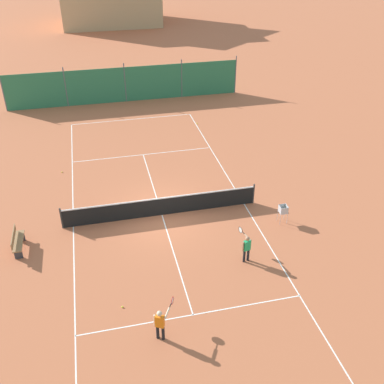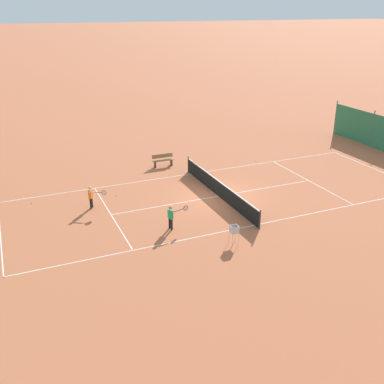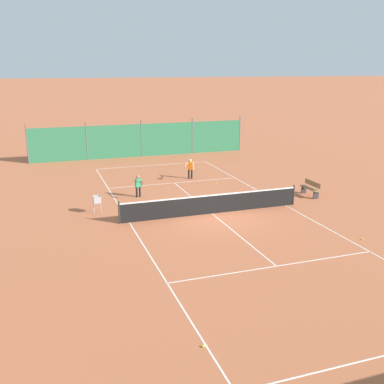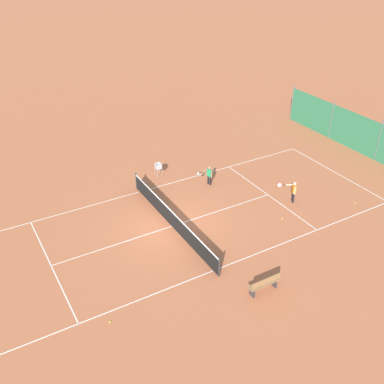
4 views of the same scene
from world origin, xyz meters
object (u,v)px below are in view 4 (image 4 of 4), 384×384
object	(u,v)px
courtside_bench	(264,284)
tennis_ball_by_net_right	(282,219)
tennis_net	(172,218)
player_far_baseline	(293,190)
tennis_ball_near_corner	(355,203)
player_near_baseline	(209,174)
ball_hopper	(158,167)
tennis_ball_alley_left	(110,322)

from	to	relation	value
courtside_bench	tennis_ball_by_net_right	bearing A→B (deg)	-47.73
tennis_net	tennis_ball_by_net_right	size ratio (longest dim) A/B	139.09
tennis_net	player_far_baseline	distance (m)	7.24
tennis_net	tennis_ball_near_corner	distance (m)	10.66
tennis_ball_by_net_right	courtside_bench	distance (m)	5.86
player_near_baseline	ball_hopper	distance (m)	3.32
tennis_net	tennis_ball_near_corner	world-z (taller)	tennis_net
tennis_net	ball_hopper	distance (m)	5.61
tennis_ball_by_net_right	courtside_bench	bearing A→B (deg)	132.27
tennis_ball_alley_left	ball_hopper	bearing A→B (deg)	-35.58
tennis_ball_near_corner	tennis_net	bearing A→B (deg)	72.21
tennis_net	ball_hopper	bearing A→B (deg)	-19.18
player_far_baseline	tennis_ball_alley_left	xyz separation A→B (m)	(-3.39, 12.41, -0.71)
tennis_net	ball_hopper	xyz separation A→B (m)	(5.30, -1.84, 0.15)
tennis_ball_by_net_right	player_near_baseline	bearing A→B (deg)	15.78
player_near_baseline	courtside_bench	size ratio (longest dim) A/B	0.83
ball_hopper	courtside_bench	xyz separation A→B (m)	(-11.64, 0.69, -0.20)
tennis_ball_near_corner	ball_hopper	bearing A→B (deg)	44.12
player_near_baseline	courtside_bench	xyz separation A→B (m)	(-9.13, 2.85, -0.27)
courtside_bench	ball_hopper	bearing A→B (deg)	-3.40
tennis_net	ball_hopper	world-z (taller)	tennis_net
player_near_baseline	tennis_ball_by_net_right	bearing A→B (deg)	-164.22
player_near_baseline	tennis_ball_alley_left	world-z (taller)	player_near_baseline
tennis_ball_alley_left	tennis_ball_near_corner	size ratio (longest dim) A/B	1.00
player_far_baseline	player_near_baseline	xyz separation A→B (m)	(4.05, 3.12, -0.02)
tennis_ball_near_corner	tennis_ball_alley_left	bearing A→B (deg)	95.21
player_near_baseline	tennis_ball_alley_left	xyz separation A→B (m)	(-7.44, 9.29, -0.69)
player_near_baseline	tennis_ball_near_corner	distance (m)	8.63
tennis_ball_near_corner	ball_hopper	size ratio (longest dim) A/B	0.07
tennis_ball_alley_left	player_far_baseline	bearing A→B (deg)	-74.72
tennis_ball_alley_left	ball_hopper	world-z (taller)	ball_hopper
player_far_baseline	tennis_ball_alley_left	size ratio (longest dim) A/B	19.24
player_near_baseline	tennis_ball_by_net_right	size ratio (longest dim) A/B	18.82
tennis_ball_near_corner	tennis_ball_by_net_right	size ratio (longest dim) A/B	1.00
player_far_baseline	ball_hopper	xyz separation A→B (m)	(6.57, 5.28, -0.09)
tennis_ball_alley_left	tennis_net	bearing A→B (deg)	-48.59
tennis_net	player_far_baseline	xyz separation A→B (m)	(-1.27, -7.12, 0.24)
tennis_ball_near_corner	ball_hopper	distance (m)	11.93
player_far_baseline	tennis_ball_alley_left	bearing A→B (deg)	105.28
tennis_net	tennis_ball_alley_left	world-z (taller)	tennis_net
tennis_net	courtside_bench	size ratio (longest dim) A/B	6.12
tennis_ball_alley_left	tennis_ball_by_net_right	distance (m)	10.99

